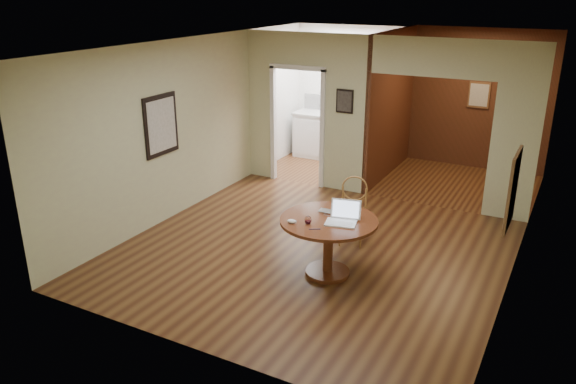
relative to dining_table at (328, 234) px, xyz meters
The scene contains 11 objects.
floor 0.84m from the dining_table, 135.33° to the left, with size 5.00×5.00×0.00m, color #422112.
room_shell 3.73m from the dining_table, 104.51° to the left, with size 5.20×7.50×5.00m.
dining_table is the anchor object (origin of this frame).
chair 1.05m from the dining_table, 95.20° to the left, with size 0.49×0.49×0.95m.
open_laptop 0.32m from the dining_table, ahead, with size 0.41×0.39×0.26m.
closed_laptop 0.26m from the dining_table, 110.26° to the left, with size 0.31×0.20×0.02m, color #ADADB1.
mouse 0.52m from the dining_table, 136.34° to the right, with size 0.12×0.07×0.05m, color white.
wine_glass 0.38m from the dining_table, 124.40° to the right, with size 0.09×0.09×0.10m, color white, non-canonical shape.
pen 0.41m from the dining_table, 93.15° to the right, with size 0.01×0.01×0.14m, color navy.
kitchen_cabinet 4.98m from the dining_table, 111.17° to the left, with size 2.06×0.60×0.94m.
grocery_bag 4.92m from the dining_table, 108.37° to the left, with size 0.26×0.22×0.26m, color beige.
Camera 1 is at (2.98, -6.24, 3.45)m, focal length 35.00 mm.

